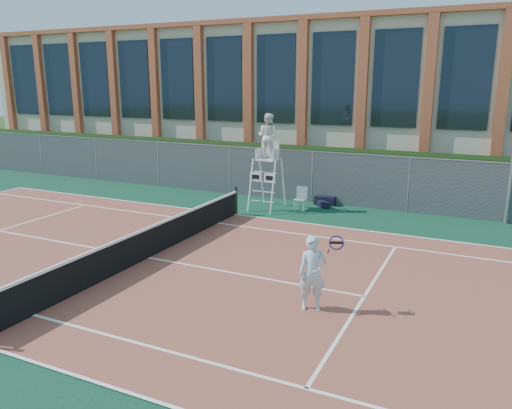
% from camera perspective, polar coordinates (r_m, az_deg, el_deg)
% --- Properties ---
extents(ground, '(120.00, 120.00, 0.00)m').
position_cam_1_polar(ground, '(15.08, -12.22, -6.07)').
color(ground, '#233814').
extents(apron, '(36.00, 20.00, 0.01)m').
position_cam_1_polar(apron, '(15.84, -10.02, -4.98)').
color(apron, '#0C3523').
rests_on(apron, ground).
extents(tennis_court, '(23.77, 10.97, 0.02)m').
position_cam_1_polar(tennis_court, '(15.08, -12.22, -5.99)').
color(tennis_court, brown).
rests_on(tennis_court, apron).
extents(tennis_net, '(0.10, 11.30, 1.10)m').
position_cam_1_polar(tennis_net, '(14.91, -12.32, -4.13)').
color(tennis_net, black).
rests_on(tennis_net, ground).
extents(fence, '(40.00, 0.06, 2.20)m').
position_cam_1_polar(fence, '(22.17, 1.53, 3.53)').
color(fence, '#595E60').
rests_on(fence, ground).
extents(hedge, '(40.00, 1.40, 2.20)m').
position_cam_1_polar(hedge, '(23.26, 2.73, 4.00)').
color(hedge, black).
rests_on(hedge, ground).
extents(building, '(45.00, 10.60, 8.22)m').
position_cam_1_polar(building, '(30.43, 8.71, 11.93)').
color(building, '#BEB79D').
rests_on(building, ground).
extents(umpire_chair, '(1.09, 1.68, 3.91)m').
position_cam_1_polar(umpire_chair, '(20.06, 1.37, 7.52)').
color(umpire_chair, white).
rests_on(umpire_chair, ground).
extents(plastic_chair, '(0.46, 0.46, 0.96)m').
position_cam_1_polar(plastic_chair, '(20.20, 5.19, 0.94)').
color(plastic_chair, silver).
rests_on(plastic_chair, apron).
extents(sports_bag_near, '(0.87, 0.36, 0.37)m').
position_cam_1_polar(sports_bag_near, '(21.26, 7.89, 0.46)').
color(sports_bag_near, black).
rests_on(sports_bag_near, apron).
extents(sports_bag_far, '(0.66, 0.58, 0.25)m').
position_cam_1_polar(sports_bag_far, '(20.80, 7.72, 0.00)').
color(sports_bag_far, black).
rests_on(sports_bag_far, apron).
extents(tennis_player, '(1.01, 0.76, 1.72)m').
position_cam_1_polar(tennis_player, '(11.32, 6.49, -7.80)').
color(tennis_player, silver).
rests_on(tennis_player, tennis_court).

